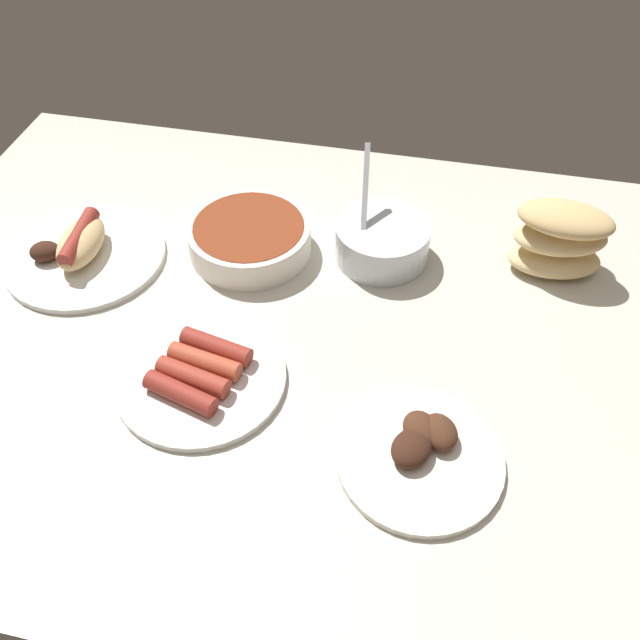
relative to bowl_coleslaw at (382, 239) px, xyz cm
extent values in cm
cube|color=beige|center=(10.51, 17.45, -4.72)|extent=(120.00, 90.00, 3.00)
cylinder|color=silver|center=(-0.02, 0.01, -0.34)|extent=(14.08, 14.08, 5.77)
cylinder|color=beige|center=(-0.02, 0.01, 0.82)|extent=(12.39, 12.39, 2.60)
cube|color=#B7B7BC|center=(3.15, -1.75, 5.62)|extent=(2.41, 11.34, 12.39)
cylinder|color=white|center=(-9.87, 34.75, -2.72)|extent=(19.42, 19.42, 1.00)
ellipsoid|color=#381E14|center=(-8.72, 34.66, -0.92)|extent=(6.13, 6.77, 2.61)
ellipsoid|color=#472819|center=(-11.64, 31.76, -0.95)|extent=(5.97, 6.42, 2.55)
ellipsoid|color=#472819|center=(-9.48, 31.82, -0.98)|extent=(5.98, 6.46, 2.49)
cylinder|color=white|center=(18.80, 28.70, -2.72)|extent=(21.86, 21.86, 1.00)
cylinder|color=maroon|center=(17.86, 24.63, -0.96)|extent=(9.97, 4.52, 2.53)
cylinder|color=#AD472D|center=(18.49, 27.34, -0.96)|extent=(9.96, 4.27, 2.53)
cylinder|color=#9E3828|center=(19.12, 30.05, -0.96)|extent=(9.97, 4.60, 2.53)
cylinder|color=maroon|center=(19.75, 32.76, -0.96)|extent=(9.98, 5.06, 2.53)
cylinder|color=white|center=(19.63, 3.00, -0.85)|extent=(18.44, 18.44, 4.74)
cylinder|color=maroon|center=(19.63, 3.00, 1.12)|extent=(16.59, 16.59, 1.00)
cylinder|color=white|center=(43.44, 10.09, -2.72)|extent=(23.85, 23.85, 1.00)
ellipsoid|color=#DBB77A|center=(43.44, 10.09, -0.02)|extent=(6.96, 12.21, 4.40)
cylinder|color=maroon|center=(43.44, 10.09, 1.19)|extent=(3.32, 11.32, 2.40)
ellipsoid|color=#381E14|center=(48.36, 12.24, -0.82)|extent=(5.41, 4.95, 2.80)
ellipsoid|color=#E5C689|center=(-25.23, -2.54, -1.42)|extent=(14.35, 9.51, 3.60)
ellipsoid|color=#E5C689|center=(-25.36, -3.34, 2.18)|extent=(14.69, 10.25, 3.60)
ellipsoid|color=tan|center=(-25.20, -2.90, 5.78)|extent=(14.13, 9.08, 3.60)
camera|label=1|loc=(-7.69, 79.31, 66.23)|focal=38.80mm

